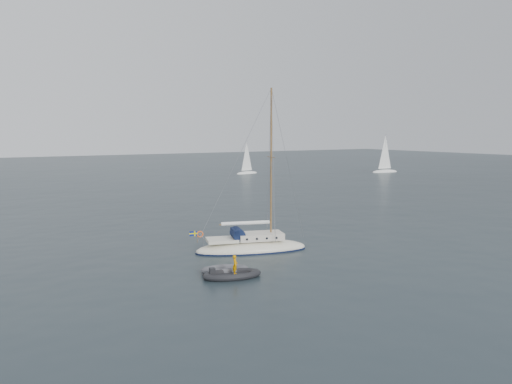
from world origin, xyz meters
TOP-DOWN VIEW (x-y plane):
  - ground at (0.00, 0.00)m, footprint 300.00×300.00m
  - sailboat at (-1.74, 1.86)m, footprint 8.29×2.49m
  - dinghy at (-5.87, -1.99)m, footprint 2.84×1.28m
  - rib at (-5.99, -3.08)m, footprint 3.45×1.57m
  - distant_yacht_c at (30.13, 57.63)m, footprint 5.27×2.81m
  - distant_yacht_b at (55.87, 45.85)m, footprint 6.33×3.38m

SIDE VIEW (x-z plane):
  - ground at x=0.00m, z-range 0.00..0.00m
  - dinghy at x=-5.87m, z-range -0.03..0.38m
  - rib at x=-5.99m, z-range -0.45..0.87m
  - sailboat at x=-1.74m, z-range -5.01..6.79m
  - distant_yacht_c at x=30.13m, z-range -0.51..6.48m
  - distant_yacht_b at x=55.87m, z-range -0.61..7.78m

